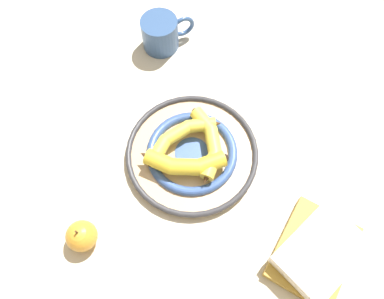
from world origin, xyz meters
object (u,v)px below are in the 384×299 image
at_px(decorative_bowl, 192,153).
at_px(banana_a, 180,136).
at_px(banana_b, 183,164).
at_px(banana_c, 210,144).
at_px(book_stack, 318,251).
at_px(coffee_mug, 161,33).
at_px(apple, 82,236).

xyz_separation_m(decorative_bowl, banana_a, (0.04, 0.01, 0.03)).
height_order(banana_b, banana_c, banana_b).
bearing_deg(banana_a, book_stack, 103.68).
xyz_separation_m(banana_b, banana_c, (0.02, -0.07, -0.00)).
bearing_deg(banana_b, coffee_mug, 101.24).
relative_size(decorative_bowl, banana_a, 1.54).
relative_size(decorative_bowl, apple, 3.97).
distance_m(decorative_bowl, banana_b, 0.06).
relative_size(decorative_bowl, book_stack, 1.30).
bearing_deg(decorative_bowl, apple, 106.77).
bearing_deg(banana_b, decorative_bowl, 66.71).
height_order(banana_c, coffee_mug, coffee_mug).
bearing_deg(book_stack, decorative_bowl, 88.84).
bearing_deg(banana_b, banana_a, 98.22).
relative_size(banana_a, book_stack, 0.84).
distance_m(coffee_mug, apple, 0.54).
height_order(banana_c, book_stack, banana_c).
relative_size(banana_b, banana_c, 1.00).
distance_m(banana_a, banana_b, 0.07).
height_order(decorative_bowl, book_stack, book_stack).
height_order(banana_a, book_stack, same).
distance_m(book_stack, coffee_mug, 0.64).
height_order(book_stack, coffee_mug, coffee_mug).
xyz_separation_m(banana_a, banana_b, (-0.07, 0.02, 0.00)).
xyz_separation_m(book_stack, apple, (0.22, 0.43, 0.00)).
bearing_deg(banana_a, banana_b, 62.15).
bearing_deg(coffee_mug, banana_c, -91.54).
distance_m(decorative_bowl, apple, 0.30).
bearing_deg(apple, banana_b, -77.29).
xyz_separation_m(banana_b, coffee_mug, (0.36, -0.09, -0.00)).
distance_m(banana_b, apple, 0.26).
xyz_separation_m(banana_b, book_stack, (-0.28, -0.18, -0.02)).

